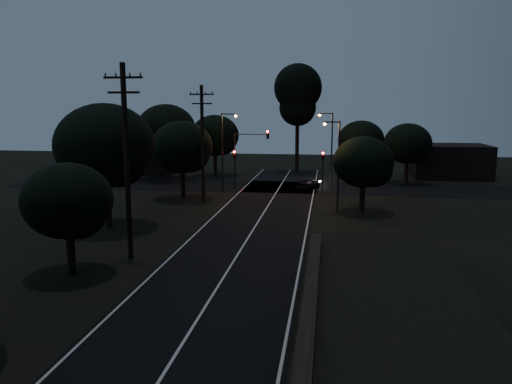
% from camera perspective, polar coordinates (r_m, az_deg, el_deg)
% --- Properties ---
extents(road_surface, '(60.00, 70.00, 0.03)m').
position_cam_1_polar(road_surface, '(43.68, 1.35, -1.66)').
color(road_surface, black).
rests_on(road_surface, ground).
extents(retaining_wall, '(6.93, 26.00, 1.60)m').
position_cam_1_polar(retaining_wall, '(16.68, 17.11, -19.47)').
color(retaining_wall, black).
rests_on(retaining_wall, ground).
extents(utility_pole_mid, '(2.20, 0.30, 11.00)m').
position_cam_1_polar(utility_pole_mid, '(28.80, -14.58, 3.65)').
color(utility_pole_mid, black).
rests_on(utility_pole_mid, ground).
extents(utility_pole_far, '(2.20, 0.30, 10.50)m').
position_cam_1_polar(utility_pole_far, '(44.91, -6.14, 5.66)').
color(utility_pole_far, black).
rests_on(utility_pole_far, ground).
extents(tree_left_b, '(4.60, 4.60, 5.85)m').
position_cam_1_polar(tree_left_b, '(27.12, -20.51, -1.19)').
color(tree_left_b, black).
rests_on(tree_left_b, ground).
extents(tree_left_c, '(7.05, 7.05, 8.90)m').
position_cam_1_polar(tree_left_c, '(36.76, -16.58, 4.84)').
color(tree_left_c, black).
rests_on(tree_left_c, ground).
extents(tree_left_d, '(5.80, 5.80, 7.35)m').
position_cam_1_polar(tree_left_d, '(47.39, -8.26, 4.95)').
color(tree_left_d, black).
rests_on(tree_left_d, ground).
extents(tree_far_nw, '(6.03, 6.03, 7.64)m').
position_cam_1_polar(tree_far_nw, '(62.95, -4.55, 6.34)').
color(tree_far_nw, black).
rests_on(tree_far_nw, ground).
extents(tree_far_w, '(7.02, 7.02, 8.95)m').
position_cam_1_polar(tree_far_w, '(60.36, -10.05, 6.91)').
color(tree_far_w, black).
rests_on(tree_far_w, ground).
extents(tree_far_ne, '(5.54, 5.54, 7.01)m').
position_cam_1_polar(tree_far_ne, '(61.55, 12.10, 5.70)').
color(tree_far_ne, black).
rests_on(tree_far_ne, ground).
extents(tree_far_e, '(5.36, 5.36, 6.80)m').
position_cam_1_polar(tree_far_e, '(59.13, 17.13, 5.20)').
color(tree_far_e, black).
rests_on(tree_far_e, ground).
extents(tree_right_a, '(4.94, 4.94, 6.28)m').
position_cam_1_polar(tree_right_a, '(41.65, 12.41, 3.21)').
color(tree_right_a, black).
rests_on(tree_right_a, ground).
extents(tall_pine, '(6.25, 6.25, 14.19)m').
position_cam_1_polar(tall_pine, '(66.54, 4.80, 11.07)').
color(tall_pine, black).
rests_on(tall_pine, ground).
extents(building_left, '(10.00, 8.00, 4.40)m').
position_cam_1_polar(building_left, '(68.51, -13.33, 4.08)').
color(building_left, black).
rests_on(building_left, ground).
extents(building_right, '(9.00, 7.00, 4.00)m').
position_cam_1_polar(building_right, '(66.41, 21.20, 3.34)').
color(building_right, black).
rests_on(building_right, ground).
extents(signal_left, '(0.28, 0.35, 4.10)m').
position_cam_1_polar(signal_left, '(52.62, -2.45, 3.40)').
color(signal_left, black).
rests_on(signal_left, ground).
extents(signal_right, '(0.28, 0.35, 4.10)m').
position_cam_1_polar(signal_right, '(51.71, 7.63, 3.21)').
color(signal_right, black).
rests_on(signal_right, ground).
extents(signal_mast, '(3.70, 0.35, 6.25)m').
position_cam_1_polar(signal_mast, '(52.19, -0.64, 5.01)').
color(signal_mast, black).
rests_on(signal_mast, ground).
extents(streetlight_a, '(1.66, 0.26, 8.00)m').
position_cam_1_polar(streetlight_a, '(50.65, -3.67, 5.18)').
color(streetlight_a, black).
rests_on(streetlight_a, ground).
extents(streetlight_b, '(1.66, 0.26, 8.00)m').
position_cam_1_polar(streetlight_b, '(55.54, 8.46, 5.50)').
color(streetlight_b, black).
rests_on(streetlight_b, ground).
extents(streetlight_c, '(1.46, 0.26, 7.50)m').
position_cam_1_polar(streetlight_c, '(41.62, 9.19, 3.70)').
color(streetlight_c, black).
rests_on(streetlight_c, ground).
extents(car, '(2.51, 3.89, 1.23)m').
position_cam_1_polar(car, '(53.06, 6.08, 0.99)').
color(car, black).
rests_on(car, ground).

